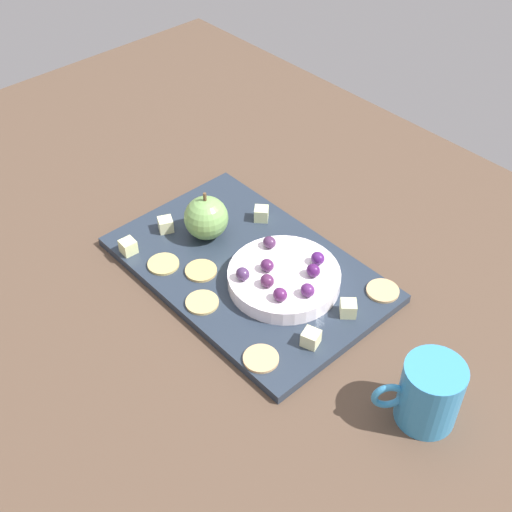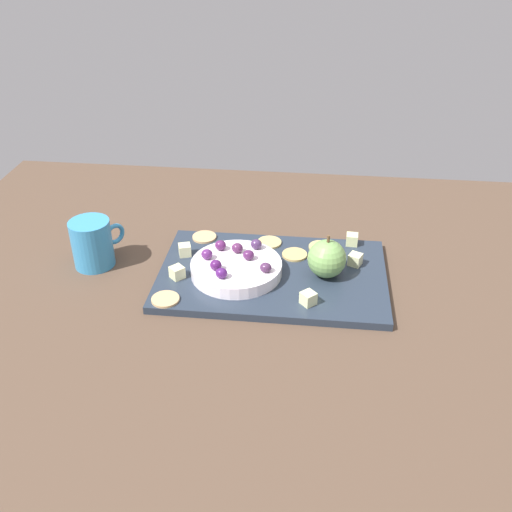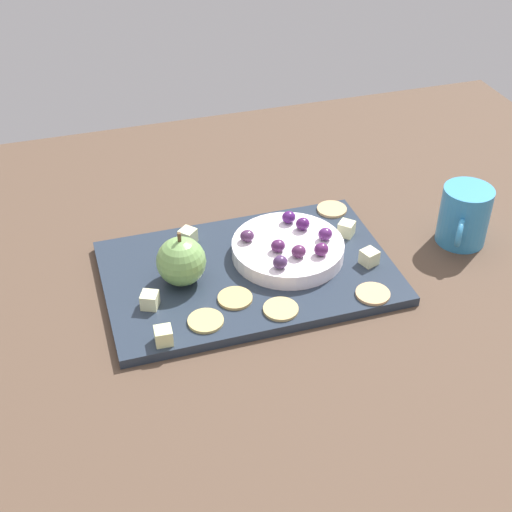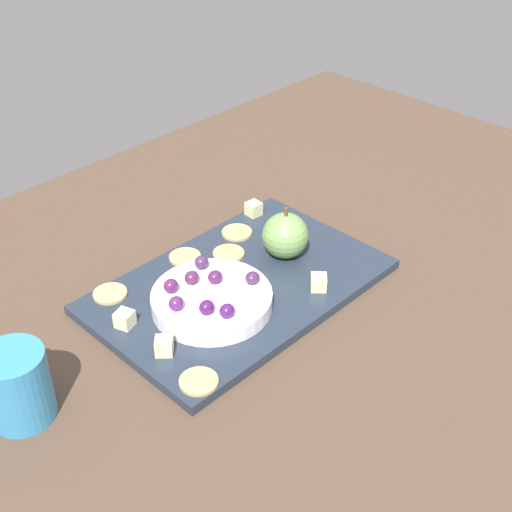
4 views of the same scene
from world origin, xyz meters
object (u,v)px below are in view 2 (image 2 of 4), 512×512
at_px(cracker_3, 269,242).
at_px(grape_4, 207,254).
at_px(cheese_cube_1, 352,239).
at_px(grape_6, 237,248).
at_px(grape_7, 216,265).
at_px(cracker_0, 165,299).
at_px(cracker_4, 297,255).
at_px(apple_whole, 327,259).
at_px(platter, 273,275).
at_px(grape_5, 266,268).
at_px(grape_2, 256,244).
at_px(cheese_cube_2, 177,272).
at_px(grape_1, 221,245).
at_px(grape_0, 221,273).
at_px(grape_3, 248,255).
at_px(cheese_cube_4, 185,250).
at_px(cracker_2, 204,237).
at_px(cup, 93,243).
at_px(serving_dish, 236,268).
at_px(cheese_cube_3, 308,298).
at_px(cheese_cube_0, 355,260).
at_px(cracker_1, 321,247).

height_order(cracker_3, grape_4, grape_4).
xyz_separation_m(cheese_cube_1, grape_6, (0.20, 0.09, 0.02)).
height_order(grape_4, grape_7, same).
height_order(cracker_0, cracker_4, same).
relative_size(cheese_cube_1, cracker_3, 0.46).
bearing_deg(cracker_4, apple_whole, 132.44).
xyz_separation_m(platter, grape_5, (0.01, 0.03, 0.04)).
distance_m(platter, grape_2, 0.06).
bearing_deg(grape_6, cheese_cube_2, 31.20).
height_order(cheese_cube_1, grape_7, grape_7).
xyz_separation_m(cracker_4, grape_1, (0.13, 0.03, 0.03)).
xyz_separation_m(cracker_3, grape_1, (0.08, 0.07, 0.03)).
height_order(cheese_cube_2, grape_2, grape_2).
height_order(grape_0, grape_3, same).
bearing_deg(cheese_cube_4, grape_4, 139.08).
distance_m(cheese_cube_4, grape_3, 0.13).
bearing_deg(grape_3, grape_5, 133.09).
bearing_deg(cracker_2, grape_6, 133.06).
bearing_deg(cup, serving_dish, 174.95).
bearing_deg(cheese_cube_3, cheese_cube_0, -122.05).
relative_size(cracker_4, grape_1, 2.28).
bearing_deg(cheese_cube_4, cracker_4, -174.37).
bearing_deg(cup, apple_whole, 178.55).
bearing_deg(cracker_1, cheese_cube_1, -160.19).
bearing_deg(grape_7, cracker_1, -144.02).
bearing_deg(cracker_1, grape_2, 23.93).
bearing_deg(cracker_3, cheese_cube_2, 42.12).
height_order(cheese_cube_0, grape_5, grape_5).
bearing_deg(grape_6, cracker_0, 51.11).
relative_size(cracker_3, grape_7, 2.28).
relative_size(serving_dish, cracker_4, 3.46).
relative_size(platter, cheese_cube_3, 18.69).
distance_m(cheese_cube_1, cheese_cube_2, 0.33).
relative_size(cheese_cube_0, cracker_4, 0.46).
distance_m(cracker_4, cup, 0.36).
height_order(cheese_cube_0, cheese_cube_4, same).
bearing_deg(cheese_cube_0, grape_1, 2.82).
bearing_deg(cup, cracker_1, -169.01).
distance_m(cheese_cube_2, grape_5, 0.15).
bearing_deg(cracker_0, cracker_2, -97.07).
xyz_separation_m(serving_dish, cheese_cube_4, (0.10, -0.05, -0.00)).
relative_size(cheese_cube_1, cracker_1, 0.46).
distance_m(serving_dish, grape_3, 0.03).
height_order(cracker_0, grape_7, grape_7).
bearing_deg(apple_whole, serving_dish, 4.68).
bearing_deg(grape_0, grape_3, -121.02).
xyz_separation_m(cheese_cube_2, grape_6, (-0.09, -0.06, 0.02)).
xyz_separation_m(cheese_cube_4, cracker_2, (-0.02, -0.06, -0.01)).
bearing_deg(cracker_2, cheese_cube_1, -178.52).
bearing_deg(cheese_cube_3, grape_5, -35.25).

